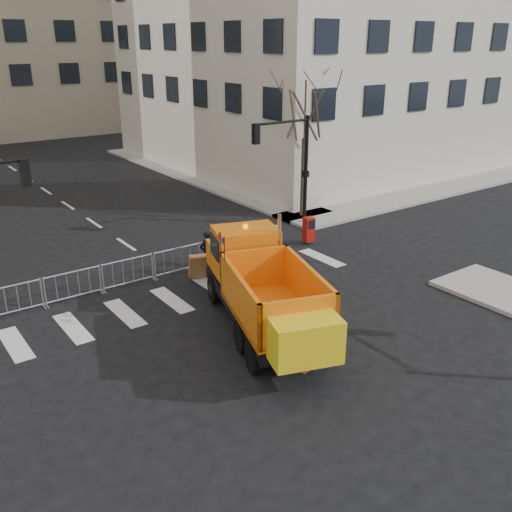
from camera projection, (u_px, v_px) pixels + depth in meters
ground at (292, 355)px, 16.88m from camera, size 120.00×120.00×0.00m
sidewalk_back at (161, 266)px, 23.29m from camera, size 64.00×5.00×0.15m
traffic_light_right at (306, 172)px, 27.75m from camera, size 0.18×0.18×5.40m
crowd_barriers at (154, 266)px, 22.03m from camera, size 12.60×0.60×1.10m
street_tree at (304, 146)px, 28.52m from camera, size 3.00×3.00×7.50m
plow_truck at (263, 287)px, 17.71m from camera, size 5.06×9.21×3.46m
cop_a at (207, 253)px, 22.34m from camera, size 0.69×0.47×1.83m
cop_b at (227, 248)px, 23.12m from camera, size 0.96×0.84×1.66m
cop_c at (211, 255)px, 22.24m from camera, size 1.11×0.85×1.76m
newspaper_box at (309, 229)px, 25.80m from camera, size 0.50×0.46×1.10m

